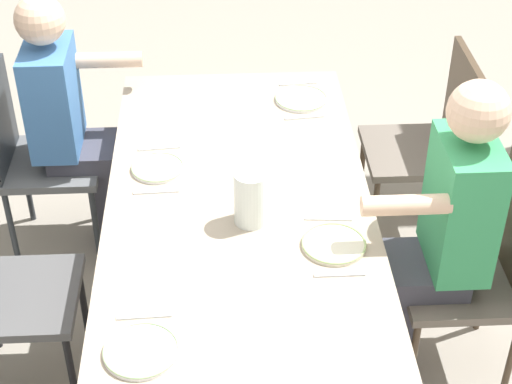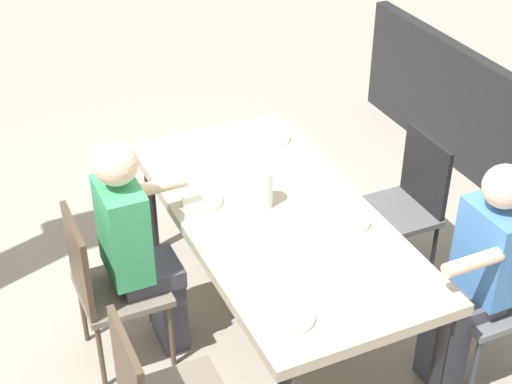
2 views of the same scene
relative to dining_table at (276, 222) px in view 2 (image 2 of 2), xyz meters
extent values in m
plane|color=gray|center=(0.00, 0.00, -0.70)|extent=(16.00, 16.00, 0.00)
cube|color=tan|center=(0.00, 0.00, 0.03)|extent=(2.03, 0.98, 0.06)
cylinder|color=black|center=(0.94, 0.41, -0.35)|extent=(0.06, 0.06, 0.70)
cylinder|color=black|center=(-0.94, -0.41, -0.35)|extent=(0.06, 0.06, 0.70)
cylinder|color=black|center=(0.94, -0.41, -0.35)|extent=(0.06, 0.06, 0.70)
cube|color=#473828|center=(-0.76, 1.03, 0.00)|extent=(0.42, 0.03, 0.49)
cube|color=#5B5E61|center=(-0.76, -0.83, -0.24)|extent=(0.44, 0.44, 0.04)
cylinder|color=#2D3338|center=(-0.57, -0.64, -0.48)|extent=(0.03, 0.03, 0.44)
cylinder|color=#2D3338|center=(-0.95, -0.64, -0.48)|extent=(0.03, 0.03, 0.44)
cylinder|color=#2D3338|center=(-0.57, -1.02, -0.48)|extent=(0.03, 0.03, 0.44)
cube|color=#6A6158|center=(0.11, 0.83, -0.26)|extent=(0.44, 0.44, 0.04)
cube|color=#473828|center=(0.11, 1.03, -0.01)|extent=(0.42, 0.03, 0.49)
cylinder|color=#473828|center=(-0.08, 0.64, -0.49)|extent=(0.03, 0.03, 0.43)
cylinder|color=#473828|center=(0.30, 0.64, -0.49)|extent=(0.03, 0.03, 0.43)
cylinder|color=#473828|center=(-0.08, 1.02, -0.49)|extent=(0.03, 0.03, 0.43)
cylinder|color=#473828|center=(0.30, 1.02, -0.49)|extent=(0.03, 0.03, 0.43)
cube|color=#4F4F50|center=(0.11, -0.83, -0.26)|extent=(0.44, 0.44, 0.04)
cube|color=black|center=(0.11, -1.03, -0.02)|extent=(0.42, 0.03, 0.47)
cylinder|color=black|center=(0.30, -0.64, -0.49)|extent=(0.03, 0.03, 0.43)
cylinder|color=black|center=(-0.08, -0.64, -0.49)|extent=(0.03, 0.03, 0.43)
cylinder|color=black|center=(0.30, -1.02, -0.49)|extent=(0.03, 0.03, 0.43)
cylinder|color=black|center=(-0.08, -1.02, -0.49)|extent=(0.03, 0.03, 0.43)
cube|color=#3F3F4C|center=(-0.76, -0.58, -0.47)|extent=(0.24, 0.14, 0.46)
cube|color=#3F3F4C|center=(-0.76, -0.67, -0.19)|extent=(0.28, 0.32, 0.10)
cube|color=#3F72B2|center=(-0.76, -0.78, 0.10)|extent=(0.34, 0.20, 0.48)
sphere|color=beige|center=(-0.76, -0.78, 0.46)|extent=(0.21, 0.21, 0.21)
cylinder|color=beige|center=(-0.90, -0.54, 0.20)|extent=(0.07, 0.30, 0.07)
cube|color=#3F3F4C|center=(0.11, 0.59, -0.47)|extent=(0.24, 0.14, 0.46)
cube|color=#3F3F4C|center=(0.11, 0.68, -0.19)|extent=(0.28, 0.32, 0.10)
cube|color=#389E60|center=(0.11, 0.79, 0.11)|extent=(0.34, 0.20, 0.51)
sphere|color=beige|center=(0.11, 0.79, 0.50)|extent=(0.21, 0.21, 0.21)
cylinder|color=beige|center=(0.25, 0.55, 0.23)|extent=(0.07, 0.30, 0.07)
cylinder|color=white|center=(-0.75, 0.30, 0.07)|extent=(0.23, 0.23, 0.01)
torus|color=#A9CD91|center=(-0.75, 0.30, 0.07)|extent=(0.23, 0.23, 0.01)
cube|color=silver|center=(-0.90, 0.30, 0.06)|extent=(0.03, 0.17, 0.01)
cube|color=silver|center=(-0.60, 0.30, 0.06)|extent=(0.04, 0.17, 0.01)
cylinder|color=white|center=(-0.24, -0.31, 0.07)|extent=(0.20, 0.20, 0.01)
torus|color=#A9CD91|center=(-0.24, -0.31, 0.07)|extent=(0.21, 0.21, 0.01)
cube|color=silver|center=(-0.39, -0.31, 0.06)|extent=(0.03, 0.17, 0.01)
cube|color=silver|center=(-0.09, -0.31, 0.06)|extent=(0.02, 0.17, 0.01)
cylinder|color=silver|center=(0.26, 0.32, 0.07)|extent=(0.22, 0.22, 0.01)
torus|color=#A0BE77|center=(0.26, 0.32, 0.07)|extent=(0.22, 0.22, 0.01)
cube|color=silver|center=(0.11, 0.32, 0.06)|extent=(0.03, 0.17, 0.01)
cube|color=silver|center=(0.41, 0.32, 0.06)|extent=(0.02, 0.17, 0.01)
cylinder|color=white|center=(0.72, -0.32, 0.07)|extent=(0.23, 0.23, 0.01)
torus|color=#A9CD91|center=(0.72, -0.32, 0.07)|extent=(0.23, 0.23, 0.01)
cube|color=silver|center=(0.57, -0.32, 0.06)|extent=(0.02, 0.17, 0.01)
cube|color=silver|center=(0.87, -0.32, 0.06)|extent=(0.02, 0.17, 0.01)
cylinder|color=white|center=(0.10, 0.04, 0.16)|extent=(0.12, 0.12, 0.21)
cylinder|color=#EFEAC6|center=(0.10, 0.04, 0.13)|extent=(0.11, 0.11, 0.13)
camera|label=1|loc=(2.44, -0.07, 1.89)|focal=58.49mm
camera|label=2|loc=(-2.99, 1.48, 2.38)|focal=54.41mm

